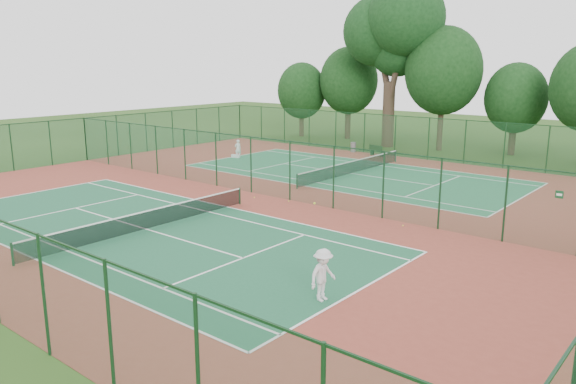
% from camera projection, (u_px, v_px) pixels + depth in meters
% --- Properties ---
extents(ground, '(120.00, 120.00, 0.00)m').
position_uv_depth(ground, '(270.00, 196.00, 33.75)').
color(ground, '#274916').
rests_on(ground, ground).
extents(red_pad, '(40.00, 36.00, 0.01)m').
position_uv_depth(red_pad, '(270.00, 196.00, 33.75)').
color(red_pad, brown).
rests_on(red_pad, ground).
extents(court_near, '(23.77, 10.97, 0.01)m').
position_uv_depth(court_near, '(147.00, 229.00, 26.97)').
color(court_near, '#1C5838').
rests_on(court_near, red_pad).
extents(court_far, '(23.77, 10.97, 0.01)m').
position_uv_depth(court_far, '(352.00, 174.00, 40.52)').
color(court_far, '#216B42').
rests_on(court_far, red_pad).
extents(fence_north, '(40.00, 0.09, 3.50)m').
position_uv_depth(fence_north, '(412.00, 137.00, 46.90)').
color(fence_north, '#1A4F29').
rests_on(fence_north, ground).
extents(fence_west, '(0.09, 36.00, 3.50)m').
position_uv_depth(fence_west, '(85.00, 139.00, 45.72)').
color(fence_west, '#1B5133').
rests_on(fence_west, ground).
extents(fence_divider, '(40.00, 0.09, 3.50)m').
position_uv_depth(fence_divider, '(270.00, 167.00, 33.35)').
color(fence_divider, '#1C5534').
rests_on(fence_divider, ground).
extents(tennis_net_near, '(0.10, 12.90, 0.97)m').
position_uv_depth(tennis_net_near, '(146.00, 219.00, 26.85)').
color(tennis_net_near, '#14381E').
rests_on(tennis_net_near, ground).
extents(tennis_net_far, '(0.10, 12.90, 0.97)m').
position_uv_depth(tennis_net_far, '(352.00, 166.00, 40.40)').
color(tennis_net_far, '#153A24').
rests_on(tennis_net_far, ground).
extents(player_near, '(0.75, 1.22, 1.81)m').
position_uv_depth(player_near, '(323.00, 275.00, 18.73)').
color(player_near, silver).
rests_on(player_near, court_near).
extents(player_far, '(0.55, 0.65, 1.52)m').
position_uv_depth(player_far, '(238.00, 149.00, 47.20)').
color(player_far, white).
rests_on(player_far, court_far).
extents(trash_bin, '(0.58, 0.58, 0.87)m').
position_uv_depth(trash_bin, '(353.00, 147.00, 50.29)').
color(trash_bin, slate).
rests_on(trash_bin, red_pad).
extents(bench, '(1.58, 0.80, 0.94)m').
position_uv_depth(bench, '(377.00, 150.00, 48.09)').
color(bench, '#123518').
rests_on(bench, red_pad).
extents(kit_bag, '(0.77, 0.49, 0.27)m').
position_uv_depth(kit_bag, '(236.00, 156.00, 47.27)').
color(kit_bag, white).
rests_on(kit_bag, red_pad).
extents(stray_ball_a, '(0.07, 0.07, 0.07)m').
position_uv_depth(stray_ball_a, '(289.00, 201.00, 32.38)').
color(stray_ball_a, '#D3EA36').
rests_on(stray_ball_a, red_pad).
extents(stray_ball_b, '(0.07, 0.07, 0.07)m').
position_uv_depth(stray_ball_b, '(403.00, 226.00, 27.52)').
color(stray_ball_b, yellow).
rests_on(stray_ball_b, red_pad).
extents(stray_ball_c, '(0.06, 0.06, 0.06)m').
position_uv_depth(stray_ball_c, '(254.00, 197.00, 33.26)').
color(stray_ball_c, '#EAF138').
rests_on(stray_ball_c, red_pad).
extents(big_tree, '(9.89, 7.24, 15.19)m').
position_uv_depth(big_tree, '(394.00, 30.00, 51.36)').
color(big_tree, '#37281E').
rests_on(big_tree, ground).
extents(evergreen_row, '(39.00, 5.00, 12.00)m').
position_uv_depth(evergreen_row, '(447.00, 150.00, 51.70)').
color(evergreen_row, black).
rests_on(evergreen_row, ground).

